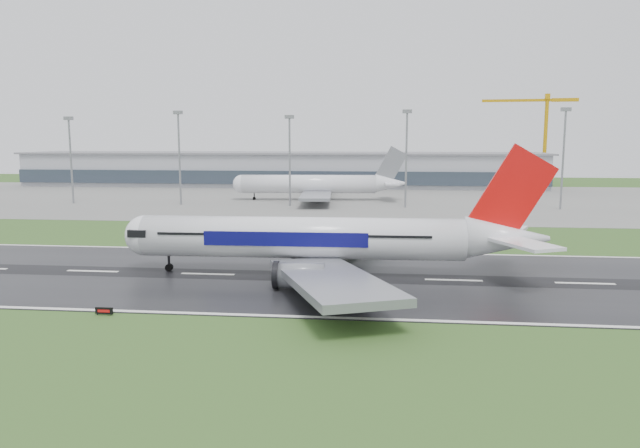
# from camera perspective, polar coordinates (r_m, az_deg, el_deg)

# --- Properties ---
(ground) EXTENTS (520.00, 520.00, 0.00)m
(ground) POSITION_cam_1_polar(r_m,az_deg,el_deg) (107.45, -21.04, -4.31)
(ground) COLOR #2A4D1C
(ground) RESTS_ON ground
(runway) EXTENTS (400.00, 45.00, 0.10)m
(runway) POSITION_cam_1_polar(r_m,az_deg,el_deg) (107.44, -21.04, -4.28)
(runway) COLOR black
(runway) RESTS_ON ground
(apron) EXTENTS (400.00, 130.00, 0.08)m
(apron) POSITION_cam_1_polar(r_m,az_deg,el_deg) (224.63, -6.44, 2.51)
(apron) COLOR slate
(apron) RESTS_ON ground
(terminal) EXTENTS (240.00, 36.00, 15.00)m
(terminal) POSITION_cam_1_polar(r_m,az_deg,el_deg) (282.77, -3.83, 5.23)
(terminal) COLOR gray
(terminal) RESTS_ON ground
(main_airliner) EXTENTS (70.60, 67.36, 20.48)m
(main_airliner) POSITION_cam_1_polar(r_m,az_deg,el_deg) (96.30, 1.12, 1.09)
(main_airliner) COLOR white
(main_airliner) RESTS_ON runway
(parked_airliner) EXTENTS (68.22, 64.16, 18.74)m
(parked_airliner) POSITION_cam_1_polar(r_m,az_deg,el_deg) (214.58, -0.38, 4.81)
(parked_airliner) COLOR silver
(parked_airliner) RESTS_ON apron
(tower_crane) EXTENTS (43.61, 6.70, 43.12)m
(tower_crane) POSITION_cam_1_polar(r_m,az_deg,el_deg) (302.89, 20.86, 7.57)
(tower_crane) COLOR #C18A08
(tower_crane) RESTS_ON ground
(runway_sign) EXTENTS (2.28, 0.89, 1.04)m
(runway_sign) POSITION_cam_1_polar(r_m,az_deg,el_deg) (80.93, -20.07, -7.90)
(runway_sign) COLOR black
(runway_sign) RESTS_ON ground
(floodmast_1) EXTENTS (0.64, 0.64, 28.46)m
(floodmast_1) POSITION_cam_1_polar(r_m,az_deg,el_deg) (220.70, -22.85, 5.51)
(floodmast_1) COLOR gray
(floodmast_1) RESTS_ON ground
(floodmast_2) EXTENTS (0.64, 0.64, 30.22)m
(floodmast_2) POSITION_cam_1_polar(r_m,az_deg,el_deg) (204.94, -13.38, 6.01)
(floodmast_2) COLOR gray
(floodmast_2) RESTS_ON ground
(floodmast_3) EXTENTS (0.64, 0.64, 28.65)m
(floodmast_3) POSITION_cam_1_polar(r_m,az_deg,el_deg) (195.74, -2.93, 5.90)
(floodmast_3) COLOR gray
(floodmast_3) RESTS_ON ground
(floodmast_4) EXTENTS (0.64, 0.64, 30.22)m
(floodmast_4) POSITION_cam_1_polar(r_m,az_deg,el_deg) (193.43, 8.30, 6.03)
(floodmast_4) COLOR gray
(floodmast_4) RESTS_ON ground
(floodmast_5) EXTENTS (0.64, 0.64, 30.61)m
(floodmast_5) POSITION_cam_1_polar(r_m,az_deg,el_deg) (201.22, 22.36, 5.63)
(floodmast_5) COLOR gray
(floodmast_5) RESTS_ON ground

